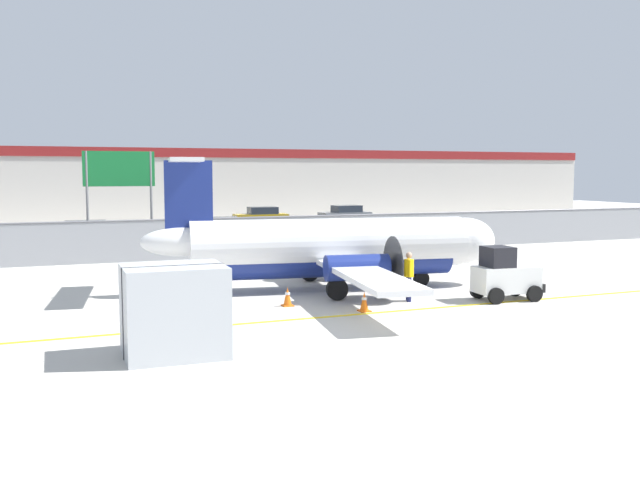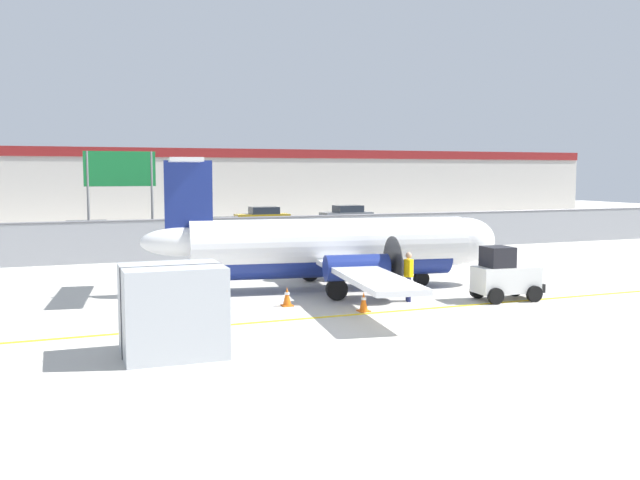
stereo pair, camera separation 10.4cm
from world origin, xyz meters
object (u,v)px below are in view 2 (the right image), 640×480
object	(u,v)px
highway_sign	(120,178)
traffic_cone_near_right	(287,297)
cargo_container	(173,310)
ground_crew_worker	(408,274)
baggage_tug	(505,276)
commuter_airplane	(336,247)
parked_car_3	(263,217)
parked_car_1	(89,235)
traffic_cone_near_left	(364,302)
parked_car_2	(219,231)
parked_car_4	(347,215)

from	to	relation	value
highway_sign	traffic_cone_near_right	bearing A→B (deg)	-77.44
cargo_container	ground_crew_worker	bearing A→B (deg)	27.14
baggage_tug	traffic_cone_near_right	distance (m)	7.59
baggage_tug	commuter_airplane	bearing A→B (deg)	141.37
parked_car_3	highway_sign	xyz separation A→B (m)	(-12.52, -15.72, 3.24)
highway_sign	commuter_airplane	bearing A→B (deg)	-64.60
parked_car_1	highway_sign	size ratio (longest dim) A/B	0.79
ground_crew_worker	highway_sign	distance (m)	18.58
ground_crew_worker	cargo_container	xyz separation A→B (m)	(-8.83, -4.26, 0.15)
ground_crew_worker	traffic_cone_near_right	distance (m)	4.28
ground_crew_worker	traffic_cone_near_left	distance (m)	2.54
baggage_tug	parked_car_1	bearing A→B (deg)	124.06
cargo_container	parked_car_1	xyz separation A→B (m)	(-0.25, 24.90, -0.21)
highway_sign	cargo_container	bearing A→B (deg)	-93.07
commuter_airplane	traffic_cone_near_right	world-z (taller)	commuter_airplane
ground_crew_worker	parked_car_3	distance (m)	32.68
traffic_cone_near_right	parked_car_2	bearing A→B (deg)	82.46
traffic_cone_near_left	traffic_cone_near_right	size ratio (longest dim) A/B	1.00
baggage_tug	traffic_cone_near_left	xyz separation A→B (m)	(-5.40, -0.01, -0.54)
parked_car_2	parked_car_3	bearing A→B (deg)	-115.31
parked_car_1	highway_sign	distance (m)	5.35
traffic_cone_near_right	parked_car_2	world-z (taller)	parked_car_2
cargo_container	parked_car_4	world-z (taller)	cargo_container
parked_car_1	baggage_tug	bearing A→B (deg)	-54.70
traffic_cone_near_right	parked_car_3	world-z (taller)	parked_car_3
commuter_airplane	traffic_cone_near_left	xyz separation A→B (m)	(-0.86, -4.27, -1.29)
baggage_tug	traffic_cone_near_right	world-z (taller)	baggage_tug
parked_car_1	parked_car_3	bearing A→B (deg)	45.91
parked_car_1	cargo_container	bearing A→B (deg)	-83.62
traffic_cone_near_left	parked_car_1	xyz separation A→B (m)	(-6.87, 21.71, 0.58)
cargo_container	parked_car_2	xyz separation A→B (m)	(7.32, 25.08, -0.21)
parked_car_1	parked_car_3	world-z (taller)	same
traffic_cone_near_left	ground_crew_worker	bearing A→B (deg)	25.98
parked_car_3	parked_car_1	bearing A→B (deg)	42.76
ground_crew_worker	parked_car_4	xyz separation A→B (m)	(11.98, 32.15, -0.06)
parked_car_3	parked_car_4	bearing A→B (deg)	-178.74
ground_crew_worker	cargo_container	world-z (taller)	cargo_container
parked_car_4	traffic_cone_near_left	bearing A→B (deg)	64.60
parked_car_4	commuter_airplane	bearing A→B (deg)	63.01
parked_car_1	parked_car_3	size ratio (longest dim) A/B	1.02
traffic_cone_near_left	parked_car_2	bearing A→B (deg)	88.17
baggage_tug	cargo_container	world-z (taller)	cargo_container
ground_crew_worker	traffic_cone_near_right	size ratio (longest dim) A/B	2.66
commuter_airplane	parked_car_3	bearing A→B (deg)	86.86
parked_car_3	parked_car_4	xyz separation A→B (m)	(7.18, -0.18, 0.00)
parked_car_2	parked_car_4	size ratio (longest dim) A/B	1.01
commuter_airplane	traffic_cone_near_left	distance (m)	4.54
parked_car_1	parked_car_4	distance (m)	24.01
baggage_tug	cargo_container	distance (m)	12.44
commuter_airplane	traffic_cone_near_right	distance (m)	3.98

